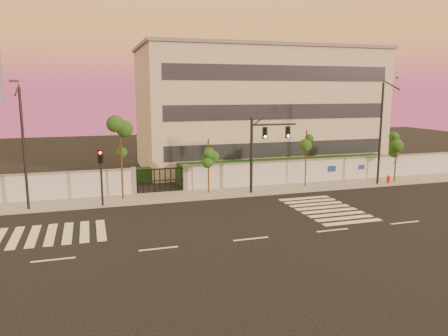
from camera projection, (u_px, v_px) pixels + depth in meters
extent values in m
plane|color=black|center=(251.00, 239.00, 23.58)|extent=(120.00, 120.00, 0.00)
cube|color=gray|center=(202.00, 194.00, 33.44)|extent=(60.00, 3.00, 0.15)
cube|color=#B6B8BD|center=(355.00, 169.00, 38.92)|extent=(31.00, 0.30, 2.00)
cube|color=slate|center=(356.00, 158.00, 38.74)|extent=(31.00, 0.36, 0.12)
cube|color=slate|center=(134.00, 181.00, 33.21)|extent=(0.35, 0.35, 2.20)
cube|color=slate|center=(185.00, 178.00, 34.38)|extent=(0.35, 0.35, 2.20)
cube|color=black|center=(287.00, 169.00, 39.69)|extent=(20.00, 2.00, 1.80)
cube|color=black|center=(151.00, 175.00, 38.58)|extent=(6.00, 1.50, 1.20)
cube|color=#B6AF9A|center=(257.00, 109.00, 45.85)|extent=(24.00, 12.00, 12.00)
cube|color=#262D38|center=(281.00, 149.00, 40.80)|extent=(22.00, 0.08, 1.40)
cube|color=#262D38|center=(282.00, 112.00, 40.19)|extent=(22.00, 0.08, 1.40)
cube|color=#262D38|center=(282.00, 73.00, 39.58)|extent=(22.00, 0.08, 1.40)
cube|color=slate|center=(258.00, 49.00, 44.79)|extent=(24.40, 12.40, 0.30)
cube|color=silver|center=(15.00, 238.00, 23.78)|extent=(0.50, 4.00, 0.02)
cube|color=silver|center=(33.00, 236.00, 24.04)|extent=(0.50, 4.00, 0.02)
cube|color=silver|center=(51.00, 234.00, 24.30)|extent=(0.50, 4.00, 0.02)
cube|color=silver|center=(68.00, 233.00, 24.56)|extent=(0.50, 4.00, 0.02)
cube|color=silver|center=(85.00, 231.00, 24.83)|extent=(0.50, 4.00, 0.02)
cube|color=silver|center=(101.00, 230.00, 25.09)|extent=(0.50, 4.00, 0.02)
cube|color=silver|center=(353.00, 222.00, 26.56)|extent=(4.00, 0.50, 0.02)
cube|color=silver|center=(344.00, 218.00, 27.41)|extent=(4.00, 0.50, 0.02)
cube|color=silver|center=(337.00, 214.00, 28.25)|extent=(4.00, 0.50, 0.02)
cube|color=silver|center=(329.00, 211.00, 29.10)|extent=(4.00, 0.50, 0.02)
cube|color=silver|center=(323.00, 207.00, 29.95)|extent=(4.00, 0.50, 0.02)
cube|color=silver|center=(316.00, 204.00, 30.79)|extent=(4.00, 0.50, 0.02)
cube|color=silver|center=(310.00, 201.00, 31.64)|extent=(4.00, 0.50, 0.02)
cube|color=silver|center=(304.00, 198.00, 32.49)|extent=(4.00, 0.50, 0.02)
cube|color=silver|center=(53.00, 260.00, 20.66)|extent=(2.00, 0.15, 0.01)
cube|color=silver|center=(159.00, 249.00, 22.12)|extent=(2.00, 0.15, 0.01)
cube|color=silver|center=(251.00, 239.00, 23.58)|extent=(2.00, 0.15, 0.01)
cube|color=silver|center=(332.00, 230.00, 25.04)|extent=(2.00, 0.15, 0.01)
cube|color=silver|center=(405.00, 223.00, 26.50)|extent=(2.00, 0.15, 0.01)
cylinder|color=#382314|center=(121.00, 159.00, 31.28)|extent=(0.13, 0.13, 6.13)
sphere|color=#1C3F12|center=(120.00, 134.00, 30.96)|extent=(1.18, 1.18, 1.18)
sphere|color=#1C3F12|center=(126.00, 146.00, 31.43)|extent=(0.90, 0.90, 0.90)
sphere|color=#1C3F12|center=(116.00, 143.00, 30.82)|extent=(0.86, 0.86, 0.86)
cylinder|color=#382314|center=(208.00, 167.00, 33.35)|extent=(0.11, 0.11, 4.33)
sphere|color=#1C3F12|center=(208.00, 150.00, 33.12)|extent=(1.02, 1.02, 1.02)
sphere|color=#1C3F12|center=(212.00, 158.00, 33.51)|extent=(0.78, 0.78, 0.78)
sphere|color=#1C3F12|center=(205.00, 156.00, 32.99)|extent=(0.74, 0.74, 0.74)
cylinder|color=#382314|center=(306.00, 159.00, 35.64)|extent=(0.11, 0.11, 4.81)
sphere|color=#1C3F12|center=(306.00, 141.00, 35.39)|extent=(0.97, 0.97, 0.97)
sphere|color=#1C3F12|center=(309.00, 150.00, 35.77)|extent=(0.74, 0.74, 0.74)
sphere|color=#1C3F12|center=(304.00, 148.00, 35.27)|extent=(0.70, 0.70, 0.70)
cylinder|color=#382314|center=(396.00, 158.00, 37.62)|extent=(0.12, 0.12, 4.33)
sphere|color=#1C3F12|center=(397.00, 143.00, 37.40)|extent=(1.13, 1.13, 1.13)
sphere|color=#1C3F12|center=(398.00, 150.00, 37.81)|extent=(0.87, 0.87, 0.87)
sphere|color=#1C3F12|center=(395.00, 149.00, 37.23)|extent=(0.82, 0.82, 0.82)
cylinder|color=black|center=(251.00, 156.00, 33.27)|extent=(0.23, 0.23, 5.94)
cylinder|color=black|center=(274.00, 124.00, 33.38)|extent=(3.64, 0.32, 0.15)
cube|color=black|center=(265.00, 133.00, 33.22)|extent=(0.34, 0.17, 0.86)
sphere|color=#0CF259|center=(265.00, 137.00, 33.16)|extent=(0.19, 0.19, 0.19)
cube|color=black|center=(288.00, 132.00, 33.78)|extent=(0.34, 0.17, 0.86)
sphere|color=#0CF259|center=(288.00, 136.00, 33.72)|extent=(0.19, 0.19, 0.19)
cylinder|color=black|center=(101.00, 178.00, 29.63)|extent=(0.15, 0.15, 4.08)
cube|color=black|center=(100.00, 157.00, 29.32)|extent=(0.32, 0.16, 0.82)
sphere|color=red|center=(100.00, 153.00, 29.18)|extent=(0.18, 0.18, 0.18)
cylinder|color=black|center=(24.00, 150.00, 28.37)|extent=(0.18, 0.18, 8.16)
cylinder|color=black|center=(17.00, 90.00, 26.83)|extent=(0.10, 1.95, 0.79)
cube|color=#3F3F44|center=(14.00, 81.00, 25.88)|extent=(0.51, 0.26, 0.15)
cylinder|color=black|center=(380.00, 135.00, 36.25)|extent=(0.19, 0.19, 8.58)
cylinder|color=black|center=(391.00, 85.00, 34.63)|extent=(0.11, 2.05, 0.83)
cube|color=#3F3F44|center=(400.00, 78.00, 33.63)|extent=(0.54, 0.27, 0.16)
cylinder|color=#BA180C|center=(388.00, 181.00, 37.22)|extent=(0.24, 0.24, 0.55)
cylinder|color=#BA180C|center=(389.00, 178.00, 37.17)|extent=(0.31, 0.31, 0.11)
sphere|color=#BA180C|center=(389.00, 176.00, 37.15)|extent=(0.20, 0.20, 0.20)
cylinder|color=#BA180C|center=(388.00, 180.00, 37.20)|extent=(0.32, 0.16, 0.11)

